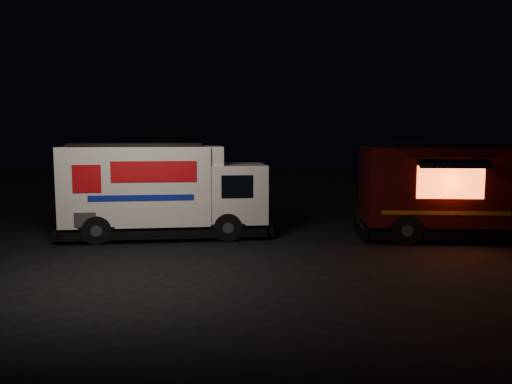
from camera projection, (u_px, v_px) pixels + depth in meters
The scene contains 3 objects.
ground at pixel (219, 250), 15.35m from camera, with size 80.00×80.00×0.00m, color black.
white_truck at pixel (167, 190), 17.23m from camera, with size 7.16×2.44×3.25m, color silver, non-canonical shape.
red_truck at pixel (462, 191), 16.88m from camera, with size 6.97×2.57×3.24m, color #36090A, non-canonical shape.
Camera 1 is at (2.14, -14.95, 3.49)m, focal length 35.00 mm.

